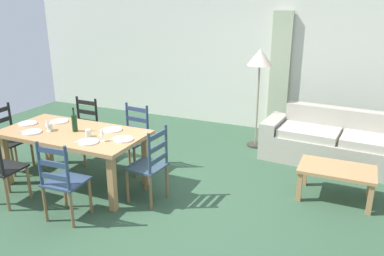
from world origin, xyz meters
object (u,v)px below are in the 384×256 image
object	(u,v)px
dining_chair_head_east	(150,165)
coffee_cup_secondary	(50,127)
dining_table	(74,138)
dining_chair_far_left	(83,130)
wine_glass_near_right	(102,133)
dining_chair_near_right	(63,181)
coffee_cup_primary	(88,133)
dining_chair_far_right	(133,138)
wine_glass_near_left	(47,123)
coffee_table	(337,173)
wine_bottle	(74,123)
couch	(340,145)
standing_lamp	(260,63)
dining_chair_near_left	(0,168)
dining_chair_head_west	(9,139)

from	to	relation	value
dining_chair_head_east	coffee_cup_secondary	distance (m)	1.49
dining_table	dining_chair_far_left	xyz separation A→B (m)	(-0.47, 0.75, -0.19)
wine_glass_near_right	dining_chair_near_right	bearing A→B (deg)	-99.35
wine_glass_near_right	coffee_cup_primary	distance (m)	0.28
dining_chair_far_right	coffee_cup_secondary	world-z (taller)	dining_chair_far_right
wine_glass_near_left	coffee_table	bearing A→B (deg)	17.48
coffee_cup_secondary	wine_bottle	bearing A→B (deg)	16.04
dining_chair_far_left	couch	world-z (taller)	dining_chair_far_left
coffee_cup_secondary	dining_chair_far_left	bearing A→B (deg)	100.44
coffee_cup_secondary	standing_lamp	distance (m)	3.31
wine_bottle	dining_chair_far_left	bearing A→B (deg)	123.90
dining_chair_head_east	standing_lamp	world-z (taller)	standing_lamp
dining_chair_near_left	dining_chair_head_east	world-z (taller)	same
dining_chair_far_left	dining_chair_head_west	bearing A→B (deg)	-133.86
dining_chair_head_east	wine_glass_near_right	bearing A→B (deg)	-164.63
couch	standing_lamp	size ratio (longest dim) A/B	1.42
dining_chair_far_right	coffee_cup_primary	size ratio (longest dim) A/B	10.67
dining_chair_far_left	dining_chair_far_right	xyz separation A→B (m)	(0.90, -0.01, 0.00)
dining_chair_near_right	wine_glass_near_left	bearing A→B (deg)	140.23
dining_chair_far_left	wine_bottle	size ratio (longest dim) A/B	3.04
dining_chair_head_east	wine_glass_near_right	distance (m)	0.70
wine_glass_near_left	coffee_cup_secondary	bearing A→B (deg)	109.02
dining_table	coffee_table	world-z (taller)	dining_table
dining_chair_near_left	dining_chair_far_right	world-z (taller)	same
wine_glass_near_left	couch	bearing A→B (deg)	33.75
coffee_cup_primary	standing_lamp	distance (m)	2.95
coffee_cup_primary	dining_chair_near_right	bearing A→B (deg)	-76.51
dining_chair_head_east	standing_lamp	size ratio (longest dim) A/B	0.59
wine_bottle	wine_glass_near_right	world-z (taller)	wine_bottle
wine_bottle	wine_glass_near_left	bearing A→B (deg)	-155.28
dining_chair_far_left	coffee_cup_primary	xyz separation A→B (m)	(0.77, -0.82, 0.32)
dining_chair_head_west	coffee_table	xyz separation A→B (m)	(4.40, 0.99, -0.12)
dining_chair_far_left	wine_glass_near_left	size ratio (longest dim) A/B	5.96
dining_chair_far_left	wine_glass_near_right	size ratio (longest dim) A/B	5.96
dining_table	dining_chair_far_left	distance (m)	0.90
wine_bottle	coffee_cup_secondary	bearing A→B (deg)	-163.96
couch	coffee_table	world-z (taller)	couch
dining_chair_far_left	dining_table	bearing A→B (deg)	-58.03
wine_glass_near_left	wine_glass_near_right	bearing A→B (deg)	-1.36
dining_chair_near_left	coffee_cup_secondary	size ratio (longest dim) A/B	10.67
dining_chair_near_right	coffee_table	world-z (taller)	dining_chair_near_right
dining_table	dining_chair_head_east	xyz separation A→B (m)	(1.14, 0.01, -0.19)
dining_chair_near_right	coffee_table	xyz separation A→B (m)	(2.74, 1.75, -0.12)
coffee_cup_secondary	dining_chair_near_left	bearing A→B (deg)	-101.28
dining_chair_near_right	dining_chair_far_left	world-z (taller)	same
wine_bottle	standing_lamp	xyz separation A→B (m)	(1.80, 2.36, 0.54)
coffee_cup_secondary	dining_chair_near_right	bearing A→B (deg)	-41.27
coffee_table	wine_bottle	bearing A→B (deg)	-163.27
dining_chair_head_east	couch	distance (m)	2.99
wine_glass_near_right	dining_chair_far_left	bearing A→B (deg)	139.46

